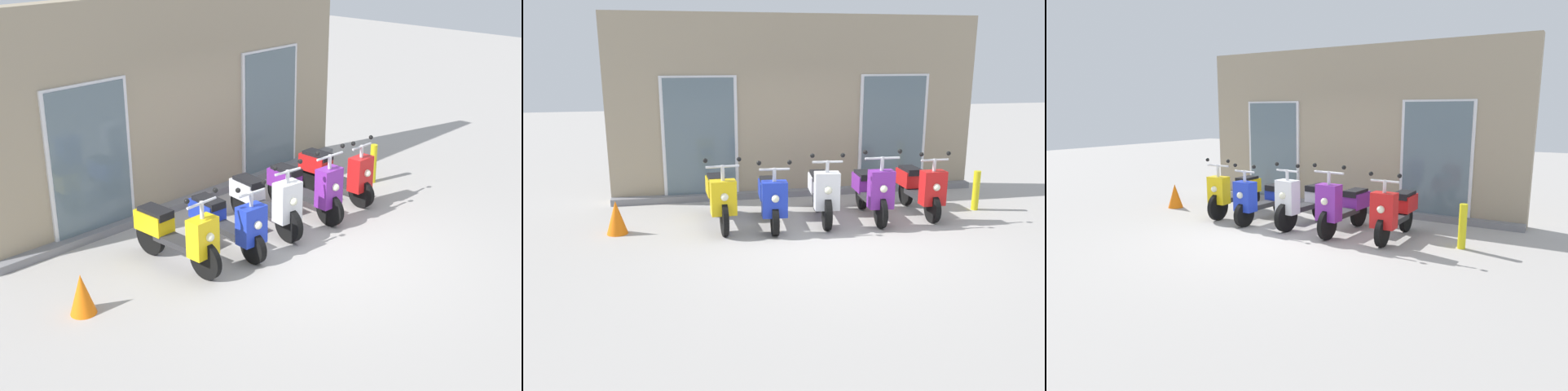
# 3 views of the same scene
# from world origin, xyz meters

# --- Properties ---
(ground_plane) EXTENTS (40.00, 40.00, 0.00)m
(ground_plane) POSITION_xyz_m (0.00, 0.00, 0.00)
(ground_plane) COLOR #A8A39E
(storefront_facade) EXTENTS (7.08, 0.50, 3.39)m
(storefront_facade) POSITION_xyz_m (0.00, 2.73, 1.63)
(storefront_facade) COLOR gray
(storefront_facade) RESTS_ON ground_plane
(scooter_yellow) EXTENTS (0.57, 1.63, 1.20)m
(scooter_yellow) POSITION_xyz_m (-1.69, 0.93, 0.48)
(scooter_yellow) COLOR black
(scooter_yellow) RESTS_ON ground_plane
(scooter_blue) EXTENTS (0.52, 1.57, 1.15)m
(scooter_blue) POSITION_xyz_m (-0.88, 0.79, 0.44)
(scooter_blue) COLOR black
(scooter_blue) RESTS_ON ground_plane
(scooter_white) EXTENTS (0.56, 1.59, 1.21)m
(scooter_white) POSITION_xyz_m (-0.01, 0.87, 0.48)
(scooter_white) COLOR black
(scooter_white) RESTS_ON ground_plane
(scooter_purple) EXTENTS (0.62, 1.60, 1.25)m
(scooter_purple) POSITION_xyz_m (0.82, 0.80, 0.49)
(scooter_purple) COLOR black
(scooter_purple) RESTS_ON ground_plane
(scooter_red) EXTENTS (0.53, 1.55, 1.17)m
(scooter_red) POSITION_xyz_m (1.72, 0.89, 0.48)
(scooter_red) COLOR black
(scooter_red) RESTS_ON ground_plane
(traffic_cone) EXTENTS (0.32, 0.32, 0.52)m
(traffic_cone) POSITION_xyz_m (-3.28, 0.80, 0.26)
(traffic_cone) COLOR orange
(traffic_cone) RESTS_ON ground_plane
(curb_bollard) EXTENTS (0.12, 0.12, 0.70)m
(curb_bollard) POSITION_xyz_m (2.80, 0.91, 0.35)
(curb_bollard) COLOR yellow
(curb_bollard) RESTS_ON ground_plane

